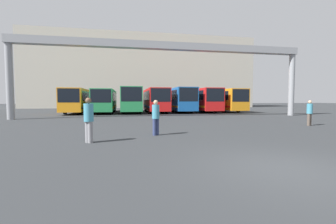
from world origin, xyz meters
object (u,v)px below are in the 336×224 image
object	(u,v)px
bus_slot_2	(131,99)
bus_slot_4	(178,99)
pedestrian_mid_left	(89,119)
bus_slot_3	(155,99)
bus_slot_0	(80,99)
bus_slot_6	(220,99)
bus_slot_5	(200,99)
pedestrian_near_right	(310,112)
bus_slot_1	(105,100)
pedestrian_mid_right	(156,117)

from	to	relation	value
bus_slot_2	bus_slot_4	xyz separation A→B (m)	(6.70, 0.19, -0.00)
pedestrian_mid_left	bus_slot_3	bearing A→B (deg)	121.81
bus_slot_0	bus_slot_6	world-z (taller)	bus_slot_6
bus_slot_4	bus_slot_5	xyz separation A→B (m)	(3.35, 0.09, -0.03)
bus_slot_3	bus_slot_4	world-z (taller)	bus_slot_4
bus_slot_4	pedestrian_mid_left	size ratio (longest dim) A/B	6.07
bus_slot_4	bus_slot_6	xyz separation A→B (m)	(6.70, 0.65, -0.07)
pedestrian_near_right	pedestrian_mid_left	size ratio (longest dim) A/B	0.93
bus_slot_2	pedestrian_mid_left	bearing A→B (deg)	-95.47
bus_slot_2	bus_slot_5	size ratio (longest dim) A/B	0.95
bus_slot_1	bus_slot_3	xyz separation A→B (m)	(6.70, -0.20, 0.09)
bus_slot_3	bus_slot_5	distance (m)	6.71
bus_slot_0	bus_slot_6	xyz separation A→B (m)	(20.10, 0.18, 0.05)
bus_slot_2	bus_slot_3	world-z (taller)	bus_slot_2
bus_slot_0	pedestrian_mid_left	world-z (taller)	bus_slot_0
bus_slot_3	bus_slot_4	distance (m)	3.36
bus_slot_2	bus_slot_4	size ratio (longest dim) A/B	0.97
bus_slot_2	bus_slot_3	size ratio (longest dim) A/B	1.02
bus_slot_0	bus_slot_2	bearing A→B (deg)	-5.56
bus_slot_0	bus_slot_1	size ratio (longest dim) A/B	1.10
bus_slot_1	bus_slot_6	distance (m)	16.77
bus_slot_1	pedestrian_mid_left	bearing A→B (deg)	-86.63
bus_slot_3	pedestrian_near_right	bearing A→B (deg)	-65.64
bus_slot_2	bus_slot_6	bearing A→B (deg)	3.56
bus_slot_0	bus_slot_4	size ratio (longest dim) A/B	1.08
bus_slot_0	pedestrian_mid_left	xyz separation A→B (m)	(4.63, -22.28, -0.80)
pedestrian_mid_right	bus_slot_2	bearing A→B (deg)	59.29
bus_slot_2	bus_slot_6	size ratio (longest dim) A/B	0.86
bus_slot_4	pedestrian_mid_left	bearing A→B (deg)	-111.90
bus_slot_6	pedestrian_mid_right	size ratio (longest dim) A/B	7.18
bus_slot_0	bus_slot_5	world-z (taller)	bus_slot_5
bus_slot_4	bus_slot_5	distance (m)	3.35
bus_slot_3	bus_slot_2	bearing A→B (deg)	178.13
bus_slot_1	bus_slot_5	distance (m)	13.40
bus_slot_4	bus_slot_6	bearing A→B (deg)	5.50
pedestrian_mid_left	pedestrian_near_right	bearing A→B (deg)	60.70
bus_slot_2	bus_slot_5	world-z (taller)	bus_slot_2
bus_slot_2	pedestrian_near_right	world-z (taller)	bus_slot_2
bus_slot_3	bus_slot_5	size ratio (longest dim) A/B	0.93
bus_slot_3	bus_slot_6	world-z (taller)	bus_slot_3
pedestrian_near_right	bus_slot_0	bearing A→B (deg)	114.62
bus_slot_1	bus_slot_2	xyz separation A→B (m)	(3.35, -0.09, 0.15)
bus_slot_1	bus_slot_0	bearing A→B (deg)	170.46
bus_slot_4	pedestrian_near_right	distance (m)	18.89
bus_slot_1	bus_slot_5	world-z (taller)	bus_slot_5
bus_slot_5	bus_slot_6	xyz separation A→B (m)	(3.35, 0.55, -0.04)
bus_slot_2	bus_slot_6	distance (m)	13.43
bus_slot_5	bus_slot_6	bearing A→B (deg)	9.37
bus_slot_5	bus_slot_1	bearing A→B (deg)	-179.18
pedestrian_near_right	pedestrian_mid_right	xyz separation A→B (m)	(-10.65, -2.17, 0.01)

